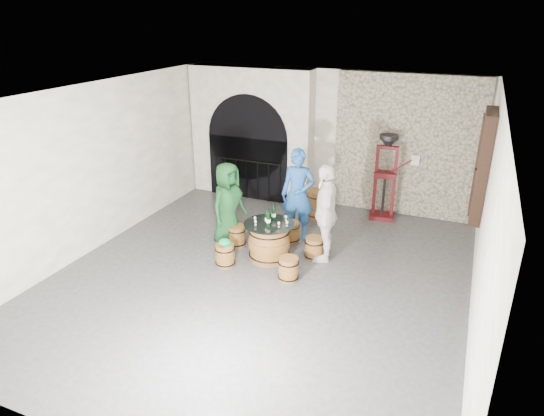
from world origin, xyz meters
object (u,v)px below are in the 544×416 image
at_px(person_blue, 298,194).
at_px(person_white, 326,213).
at_px(wine_bottle_center, 268,219).
at_px(side_barrel, 318,204).
at_px(person_green, 228,204).
at_px(barrel_stool_near_left, 225,255).
at_px(barrel_table, 269,241).
at_px(corking_press, 386,171).
at_px(barrel_stool_far, 291,232).
at_px(barrel_stool_right, 314,248).
at_px(barrel_stool_near_right, 288,269).
at_px(barrel_stool_left, 237,236).
at_px(wine_bottle_left, 267,218).
at_px(wine_bottle_right, 274,213).

relative_size(person_blue, person_white, 1.00).
height_order(person_blue, wine_bottle_center, person_blue).
bearing_deg(side_barrel, person_green, -123.17).
distance_m(barrel_stool_near_left, side_barrel, 2.95).
distance_m(barrel_table, wine_bottle_center, 0.51).
relative_size(side_barrel, corking_press, 0.34).
height_order(barrel_stool_far, barrel_stool_right, same).
bearing_deg(corking_press, person_blue, -137.42).
height_order(barrel_stool_near_right, person_blue, person_blue).
relative_size(barrel_stool_far, barrel_stool_right, 1.00).
xyz_separation_m(barrel_stool_near_left, person_blue, (0.80, 1.71, 0.73)).
bearing_deg(barrel_stool_left, barrel_stool_far, 32.66).
bearing_deg(corking_press, wine_bottle_left, -125.87).
height_order(barrel_stool_far, barrel_stool_near_left, same).
bearing_deg(barrel_stool_left, barrel_stool_near_left, -77.95).
xyz_separation_m(barrel_stool_left, person_green, (-0.20, 0.06, 0.64)).
height_order(barrel_stool_right, person_green, person_green).
bearing_deg(side_barrel, barrel_stool_near_left, -107.45).
height_order(barrel_stool_right, wine_bottle_center, wine_bottle_center).
height_order(barrel_table, barrel_stool_left, barrel_table).
bearing_deg(person_white, person_blue, -144.29).
xyz_separation_m(person_green, wine_bottle_right, (1.03, -0.12, 0.02)).
height_order(person_green, wine_bottle_center, person_green).
xyz_separation_m(barrel_table, wine_bottle_right, (0.01, 0.19, 0.50)).
xyz_separation_m(barrel_stool_right, wine_bottle_center, (-0.76, -0.45, 0.65)).
bearing_deg(person_blue, barrel_table, -105.78).
relative_size(person_white, wine_bottle_right, 5.81).
bearing_deg(barrel_stool_near_right, wine_bottle_center, 140.07).
height_order(barrel_stool_right, side_barrel, side_barrel).
distance_m(wine_bottle_center, wine_bottle_right, 0.29).
xyz_separation_m(person_blue, wine_bottle_center, (-0.12, -1.24, -0.07)).
distance_m(barrel_table, barrel_stool_near_right, 0.87).
distance_m(barrel_stool_near_right, person_green, 1.99).
bearing_deg(barrel_stool_far, barrel_table, -97.46).
height_order(barrel_stool_near_left, side_barrel, side_barrel).
xyz_separation_m(barrel_stool_left, wine_bottle_left, (0.80, -0.30, 0.65)).
xyz_separation_m(person_blue, corking_press, (1.46, 1.66, 0.19)).
distance_m(barrel_stool_left, wine_bottle_left, 1.08).
bearing_deg(wine_bottle_center, barrel_stool_near_left, -144.97).
xyz_separation_m(person_blue, person_white, (0.81, -0.71, -0.00)).
bearing_deg(person_blue, wine_bottle_center, -103.96).
relative_size(barrel_stool_right, wine_bottle_left, 1.34).
xyz_separation_m(barrel_stool_far, barrel_stool_near_left, (-0.76, -1.42, 0.00)).
bearing_deg(side_barrel, wine_bottle_right, -96.31).
distance_m(barrel_stool_near_left, person_white, 2.02).
height_order(barrel_stool_left, corking_press, corking_press).
distance_m(person_white, side_barrel, 2.05).
bearing_deg(barrel_stool_left, wine_bottle_left, -20.45).
bearing_deg(corking_press, barrel_stool_right, -114.64).
relative_size(barrel_stool_near_right, person_green, 0.26).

